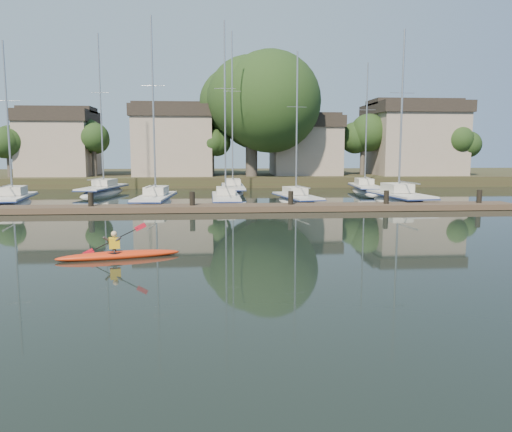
{
  "coord_description": "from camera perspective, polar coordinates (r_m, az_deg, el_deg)",
  "views": [
    {
      "loc": [
        -1.42,
        -16.16,
        3.73
      ],
      "look_at": [
        0.01,
        2.68,
        1.2
      ],
      "focal_mm": 35.0,
      "sensor_mm": 36.0,
      "label": 1
    }
  ],
  "objects": [
    {
      "name": "sailboat_3",
      "position": [
        35.29,
        4.69,
        1.25
      ],
      "size": [
        3.23,
        7.39,
        11.55
      ],
      "rotation": [
        0.0,
        0.0,
        0.19
      ],
      "color": "silver",
      "rests_on": "ground"
    },
    {
      "name": "dock",
      "position": [
        30.4,
        -1.63,
        0.96
      ],
      "size": [
        34.0,
        2.0,
        1.8
      ],
      "color": "#4D3A2C",
      "rests_on": "ground"
    },
    {
      "name": "sailboat_7",
      "position": [
        45.5,
        12.33,
        2.51
      ],
      "size": [
        2.71,
        7.87,
        12.45
      ],
      "rotation": [
        0.0,
        0.0,
        -0.09
      ],
      "color": "silver",
      "rests_on": "ground"
    },
    {
      "name": "sailboat_0",
      "position": [
        37.7,
        -26.07,
        0.87
      ],
      "size": [
        3.16,
        7.87,
        12.14
      ],
      "rotation": [
        0.0,
        0.0,
        0.14
      ],
      "color": "silver",
      "rests_on": "ground"
    },
    {
      "name": "sailboat_1",
      "position": [
        34.89,
        -11.43,
        1.03
      ],
      "size": [
        2.6,
        8.53,
        13.76
      ],
      "rotation": [
        0.0,
        0.0,
        -0.06
      ],
      "color": "silver",
      "rests_on": "ground"
    },
    {
      "name": "sailboat_5",
      "position": [
        44.73,
        -17.07,
        2.27
      ],
      "size": [
        3.48,
        9.0,
        14.54
      ],
      "rotation": [
        0.0,
        0.0,
        -0.17
      ],
      "color": "silver",
      "rests_on": "ground"
    },
    {
      "name": "sailboat_2",
      "position": [
        34.82,
        -3.47,
        1.18
      ],
      "size": [
        2.04,
        8.18,
        13.49
      ],
      "rotation": [
        0.0,
        0.0,
        0.02
      ],
      "color": "silver",
      "rests_on": "ground"
    },
    {
      "name": "sailboat_4",
      "position": [
        36.51,
        16.08,
        1.12
      ],
      "size": [
        3.22,
        8.02,
        13.27
      ],
      "rotation": [
        0.0,
        0.0,
        0.12
      ],
      "color": "silver",
      "rests_on": "ground"
    },
    {
      "name": "sailboat_6",
      "position": [
        43.97,
        -2.66,
        2.52
      ],
      "size": [
        1.98,
        9.39,
        14.93
      ],
      "rotation": [
        0.0,
        0.0,
        0.0
      ],
      "color": "silver",
      "rests_on": "ground"
    },
    {
      "name": "ground",
      "position": [
        16.64,
        0.68,
        -5.33
      ],
      "size": [
        160.0,
        160.0,
        0.0
      ],
      "primitive_type": "plane",
      "color": "black",
      "rests_on": "ground"
    },
    {
      "name": "shore",
      "position": [
        56.53,
        -1.27,
        7.11
      ],
      "size": [
        90.0,
        25.25,
        12.75
      ],
      "color": "#31381C",
      "rests_on": "ground"
    },
    {
      "name": "kayak",
      "position": [
        17.9,
        -15.47,
        -4.15
      ],
      "size": [
        4.19,
        1.53,
        1.34
      ],
      "rotation": [
        0.0,
        0.0,
        0.24
      ],
      "color": "red",
      "rests_on": "ground"
    }
  ]
}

